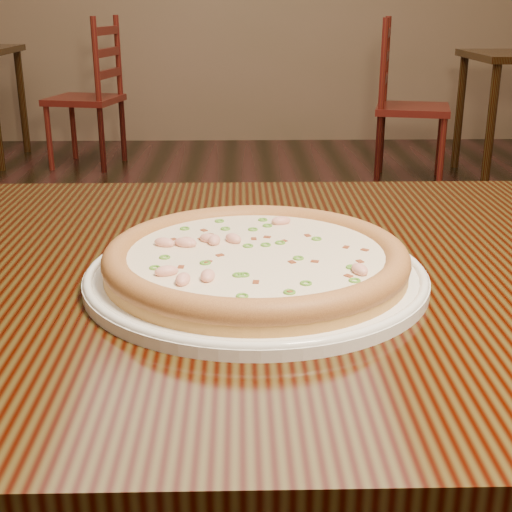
{
  "coord_description": "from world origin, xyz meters",
  "views": [
    {
      "loc": [
        0.06,
        -1.09,
        1.04
      ],
      "look_at": [
        0.08,
        -0.37,
        0.78
      ],
      "focal_mm": 50.0,
      "sensor_mm": 36.0,
      "label": 1
    }
  ],
  "objects_px": {
    "plate": "(256,274)",
    "pizza": "(256,259)",
    "hero_table": "(355,342)",
    "chair_b": "(92,99)",
    "chair_c": "(403,107)"
  },
  "relations": [
    {
      "from": "chair_b",
      "to": "pizza",
      "type": "bearing_deg",
      "value": -76.31
    },
    {
      "from": "plate",
      "to": "chair_b",
      "type": "xyz_separation_m",
      "value": [
        -0.97,
        3.98,
        -0.32
      ]
    },
    {
      "from": "chair_b",
      "to": "chair_c",
      "type": "xyz_separation_m",
      "value": [
        1.93,
        -0.44,
        0.0
      ]
    },
    {
      "from": "hero_table",
      "to": "chair_c",
      "type": "distance_m",
      "value": 3.59
    },
    {
      "from": "hero_table",
      "to": "pizza",
      "type": "distance_m",
      "value": 0.18
    },
    {
      "from": "pizza",
      "to": "chair_c",
      "type": "bearing_deg",
      "value": 74.85
    },
    {
      "from": "plate",
      "to": "chair_b",
      "type": "distance_m",
      "value": 4.11
    },
    {
      "from": "plate",
      "to": "pizza",
      "type": "xyz_separation_m",
      "value": [
        -0.0,
        -0.0,
        0.02
      ]
    },
    {
      "from": "plate",
      "to": "chair_b",
      "type": "relative_size",
      "value": 0.39
    },
    {
      "from": "plate",
      "to": "chair_c",
      "type": "xyz_separation_m",
      "value": [
        0.96,
        3.54,
        -0.32
      ]
    },
    {
      "from": "plate",
      "to": "chair_c",
      "type": "relative_size",
      "value": 0.39
    },
    {
      "from": "pizza",
      "to": "chair_b",
      "type": "xyz_separation_m",
      "value": [
        -0.97,
        3.98,
        -0.34
      ]
    },
    {
      "from": "pizza",
      "to": "chair_b",
      "type": "distance_m",
      "value": 4.11
    },
    {
      "from": "pizza",
      "to": "chair_b",
      "type": "height_order",
      "value": "chair_b"
    },
    {
      "from": "hero_table",
      "to": "pizza",
      "type": "xyz_separation_m",
      "value": [
        -0.12,
        -0.05,
        0.13
      ]
    }
  ]
}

